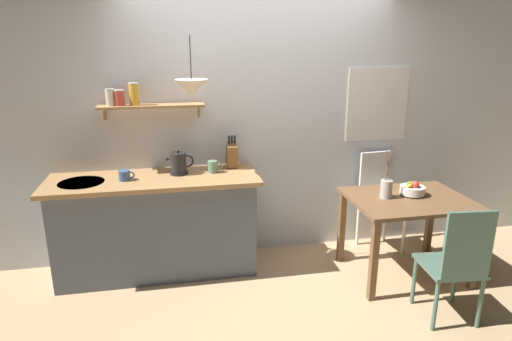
{
  "coord_description": "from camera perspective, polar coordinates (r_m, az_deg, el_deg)",
  "views": [
    {
      "loc": [
        -0.81,
        -3.43,
        2.07
      ],
      "look_at": [
        -0.1,
        0.25,
        0.95
      ],
      "focal_mm": 30.69,
      "sensor_mm": 36.0,
      "label": 1
    }
  ],
  "objects": [
    {
      "name": "coffee_mug_by_sink",
      "position": [
        3.89,
        -16.75,
        -0.62
      ],
      "size": [
        0.13,
        0.1,
        0.09
      ],
      "color": "#3D5B89",
      "rests_on": "kitchen_counter"
    },
    {
      "name": "dining_chair_far",
      "position": [
        4.61,
        15.67,
        -3.39
      ],
      "size": [
        0.42,
        0.43,
        0.99
      ],
      "color": "white",
      "rests_on": "ground_plane"
    },
    {
      "name": "twig_vase",
      "position": [
        3.99,
        16.63,
        -2.22
      ],
      "size": [
        0.1,
        0.1,
        0.48
      ],
      "color": "#B7B2A8",
      "rests_on": "dining_table"
    },
    {
      "name": "dining_table",
      "position": [
        4.11,
        19.17,
        -4.83
      ],
      "size": [
        1.03,
        0.79,
        0.74
      ],
      "color": "brown",
      "rests_on": "ground_plane"
    },
    {
      "name": "kitchen_counter",
      "position": [
        4.09,
        -12.78,
        -6.92
      ],
      "size": [
        1.83,
        0.63,
        0.92
      ],
      "color": "slate",
      "rests_on": "ground_plane"
    },
    {
      "name": "ground_plane",
      "position": [
        4.09,
        2.1,
        -13.78
      ],
      "size": [
        14.0,
        14.0,
        0.0
      ],
      "primitive_type": "plane",
      "color": "tan"
    },
    {
      "name": "electric_kettle",
      "position": [
        3.94,
        -10.02,
        0.9
      ],
      "size": [
        0.24,
        0.16,
        0.22
      ],
      "color": "black",
      "rests_on": "kitchen_counter"
    },
    {
      "name": "knife_block",
      "position": [
        4.07,
        -3.17,
        2.04
      ],
      "size": [
        0.09,
        0.17,
        0.32
      ],
      "color": "brown",
      "rests_on": "kitchen_counter"
    },
    {
      "name": "fruit_bowl",
      "position": [
        4.14,
        19.73,
        -2.31
      ],
      "size": [
        0.22,
        0.22,
        0.14
      ],
      "color": "silver",
      "rests_on": "dining_table"
    },
    {
      "name": "wall_shelf",
      "position": [
        3.97,
        -15.01,
        8.65
      ],
      "size": [
        0.92,
        0.2,
        0.32
      ],
      "color": "tan"
    },
    {
      "name": "pendant_lamp",
      "position": [
        3.72,
        -8.39,
        10.67
      ],
      "size": [
        0.28,
        0.28,
        0.48
      ],
      "color": "black"
    },
    {
      "name": "coffee_mug_spare",
      "position": [
        3.96,
        -5.63,
        0.5
      ],
      "size": [
        0.13,
        0.09,
        0.11
      ],
      "color": "slate",
      "rests_on": "kitchen_counter"
    },
    {
      "name": "dining_chair_near",
      "position": [
        3.6,
        24.7,
        -10.69
      ],
      "size": [
        0.44,
        0.44,
        0.95
      ],
      "color": "#4C6B5B",
      "rests_on": "ground_plane"
    },
    {
      "name": "back_wall",
      "position": [
        4.27,
        3.01,
        6.9
      ],
      "size": [
        6.8,
        0.11,
        2.7
      ],
      "color": "silver",
      "rests_on": "ground_plane"
    }
  ]
}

